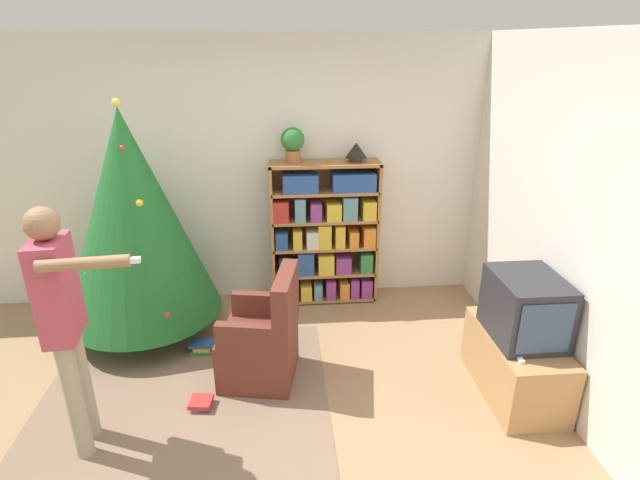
# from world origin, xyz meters

# --- Properties ---
(ground_plane) EXTENTS (14.00, 14.00, 0.00)m
(ground_plane) POSITION_xyz_m (0.00, 0.00, 0.00)
(ground_plane) COLOR #9E7A56
(wall_back) EXTENTS (8.00, 0.10, 2.60)m
(wall_back) POSITION_xyz_m (0.00, 2.13, 1.30)
(wall_back) COLOR silver
(wall_back) RESTS_ON ground_plane
(wall_right) EXTENTS (0.10, 8.00, 2.60)m
(wall_right) POSITION_xyz_m (2.33, 0.00, 1.30)
(wall_right) COLOR silver
(wall_right) RESTS_ON ground_plane
(area_rug) EXTENTS (2.15, 2.04, 0.01)m
(area_rug) POSITION_xyz_m (-0.48, 0.33, 0.00)
(area_rug) COLOR #7F6651
(area_rug) RESTS_ON ground_plane
(bookshelf) EXTENTS (1.06, 0.30, 1.45)m
(bookshelf) POSITION_xyz_m (0.73, 1.90, 0.71)
(bookshelf) COLOR #A8703D
(bookshelf) RESTS_ON ground_plane
(tv_stand) EXTENTS (0.48, 0.92, 0.50)m
(tv_stand) POSITION_xyz_m (2.02, 0.29, 0.25)
(tv_stand) COLOR tan
(tv_stand) RESTS_ON ground_plane
(television) EXTENTS (0.46, 0.57, 0.48)m
(television) POSITION_xyz_m (2.02, 0.29, 0.74)
(television) COLOR #28282D
(television) RESTS_ON tv_stand
(game_remote) EXTENTS (0.04, 0.12, 0.02)m
(game_remote) POSITION_xyz_m (1.88, 0.01, 0.51)
(game_remote) COLOR white
(game_remote) RESTS_ON tv_stand
(christmas_tree) EXTENTS (1.36, 1.36, 2.10)m
(christmas_tree) POSITION_xyz_m (-0.96, 1.42, 1.12)
(christmas_tree) COLOR #4C3323
(christmas_tree) RESTS_ON ground_plane
(armchair) EXTENTS (0.66, 0.65, 0.92)m
(armchair) POSITION_xyz_m (0.12, 0.64, 0.32)
(armchair) COLOR brown
(armchair) RESTS_ON ground_plane
(standing_person) EXTENTS (0.66, 0.47, 1.67)m
(standing_person) POSITION_xyz_m (-1.03, 0.02, 0.99)
(standing_person) COLOR #9E937F
(standing_person) RESTS_ON ground_plane
(potted_plant) EXTENTS (0.22, 0.22, 0.33)m
(potted_plant) POSITION_xyz_m (0.43, 1.91, 1.64)
(potted_plant) COLOR #935B38
(potted_plant) RESTS_ON bookshelf
(table_lamp) EXTENTS (0.20, 0.20, 0.18)m
(table_lamp) POSITION_xyz_m (1.02, 1.91, 1.55)
(table_lamp) COLOR #473828
(table_lamp) RESTS_ON bookshelf
(book_pile_near_tree) EXTENTS (0.23, 0.17, 0.09)m
(book_pile_near_tree) POSITION_xyz_m (-0.42, 1.04, 0.04)
(book_pile_near_tree) COLOR #2D7A42
(book_pile_near_tree) RESTS_ON ground_plane
(book_pile_by_chair) EXTENTS (0.18, 0.18, 0.07)m
(book_pile_by_chair) POSITION_xyz_m (-0.34, 0.31, 0.04)
(book_pile_by_chair) COLOR #843889
(book_pile_by_chair) RESTS_ON ground_plane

